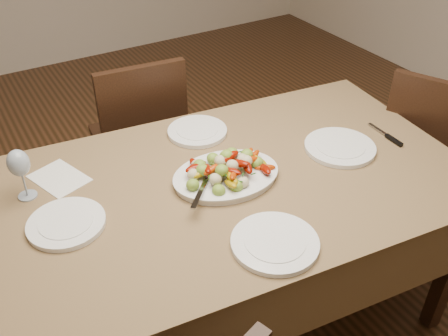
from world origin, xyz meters
TOP-DOWN VIEW (x-y plane):
  - floor at (0.00, 0.00)m, footprint 6.00×6.00m
  - dining_table at (-0.25, -0.16)m, footprint 1.94×1.24m
  - chair_far at (-0.25, 0.73)m, footprint 0.46×0.46m
  - chair_right at (0.94, -0.18)m, footprint 0.56×0.56m
  - serving_platter at (-0.24, -0.15)m, footprint 0.42×0.33m
  - roasted_vegetables at (-0.24, -0.15)m, footprint 0.34×0.25m
  - serving_spoon at (-0.31, -0.18)m, footprint 0.25×0.23m
  - plate_left at (-0.81, -0.10)m, footprint 0.25×0.25m
  - plate_right at (0.26, -0.21)m, footprint 0.28×0.28m
  - plate_far at (-0.17, 0.19)m, footprint 0.25×0.25m
  - plate_near at (-0.28, -0.52)m, footprint 0.28×0.28m
  - wine_glass at (-0.89, 0.13)m, footprint 0.08×0.08m
  - menu_card at (-0.76, 0.17)m, footprint 0.21×0.25m
  - table_knife at (0.49, -0.24)m, footprint 0.02×0.20m

SIDE VIEW (x-z plane):
  - floor at x=0.00m, z-range 0.00..0.00m
  - dining_table at x=-0.25m, z-range 0.00..0.76m
  - chair_far at x=-0.25m, z-range 0.00..0.95m
  - chair_right at x=0.94m, z-range 0.00..0.95m
  - menu_card at x=-0.76m, z-range 0.76..0.76m
  - table_knife at x=0.49m, z-range 0.76..0.77m
  - plate_left at x=-0.81m, z-range 0.76..0.78m
  - plate_right at x=0.26m, z-range 0.76..0.78m
  - plate_far at x=-0.17m, z-range 0.76..0.78m
  - plate_near at x=-0.28m, z-range 0.76..0.78m
  - serving_platter at x=-0.24m, z-range 0.76..0.78m
  - serving_spoon at x=-0.31m, z-range 0.79..0.82m
  - roasted_vegetables at x=-0.24m, z-range 0.78..0.87m
  - wine_glass at x=-0.89m, z-range 0.76..0.96m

